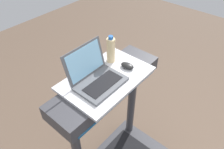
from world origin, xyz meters
name	(u,v)px	position (x,y,z in m)	size (l,w,h in m)	color
desk_board	(106,78)	(0.00, 0.70, 1.10)	(0.62, 0.40, 0.02)	silver
laptop	(96,76)	(-0.08, 0.72, 1.15)	(0.32, 0.28, 0.23)	#515459
computer_mouse	(127,66)	(0.17, 0.65, 1.12)	(0.06, 0.10, 0.03)	black
water_bottle	(111,50)	(0.16, 0.80, 1.20)	(0.06, 0.06, 0.21)	beige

